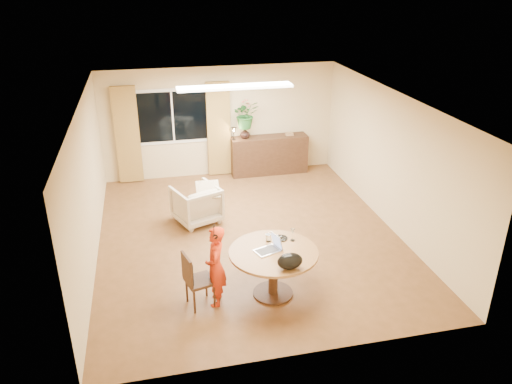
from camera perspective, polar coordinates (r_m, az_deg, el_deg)
floor at (r=9.46m, az=-0.82°, el=-5.01°), size 6.50×6.50×0.00m
ceiling at (r=8.50m, az=-0.92°, el=10.47°), size 6.50×6.50×0.00m
wall_back at (r=11.92m, az=-4.13°, el=8.01°), size 5.50×0.00×5.50m
wall_left at (r=8.80m, az=-18.67°, el=0.72°), size 0.00×6.50×6.50m
wall_right at (r=9.80m, az=15.11°, el=3.56°), size 0.00×6.50×6.50m
window at (r=11.75m, az=-9.51°, el=8.50°), size 1.70×0.03×1.30m
curtain_left at (r=11.77m, az=-14.49°, el=6.28°), size 0.55×0.08×2.25m
curtain_right at (r=11.87m, az=-4.28°, el=7.15°), size 0.55×0.08×2.25m
ceiling_panel at (r=9.65m, az=-2.42°, el=11.92°), size 2.20×0.35×0.05m
dining_table at (r=7.57m, az=2.01°, el=-7.84°), size 1.34×1.34×0.76m
dining_chair at (r=7.48m, az=-6.45°, el=-9.87°), size 0.51×0.49×0.89m
child at (r=7.40m, az=-4.63°, el=-8.46°), size 0.51×0.39×1.27m
laptop at (r=7.42m, az=1.28°, el=-5.94°), size 0.44×0.36×0.25m
tumbler at (r=7.71m, az=1.43°, el=-5.26°), size 0.09×0.09×0.12m
wine_glass at (r=7.73m, az=4.22°, el=-4.88°), size 0.08×0.08×0.21m
pot_lid at (r=7.81m, az=2.86°, el=-5.25°), size 0.26×0.26×0.03m
handbag at (r=7.03m, az=3.90°, el=-7.89°), size 0.41×0.31×0.24m
armchair at (r=9.88m, az=-6.83°, el=-1.38°), size 1.05×1.06×0.75m
throw at (r=9.70m, az=-5.55°, el=0.72°), size 0.48×0.58×0.03m
sideboard at (r=12.18m, az=1.50°, el=4.27°), size 1.85×0.45×0.93m
vase at (r=11.86m, az=-1.27°, el=6.72°), size 0.26×0.26×0.25m
bouquet at (r=11.74m, az=-1.18°, el=8.85°), size 0.60×0.53×0.66m
book_stack at (r=12.14m, az=3.85°, el=6.66°), size 0.19×0.15×0.07m
desk_lamp at (r=11.75m, az=-2.56°, el=6.71°), size 0.16×0.16×0.31m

